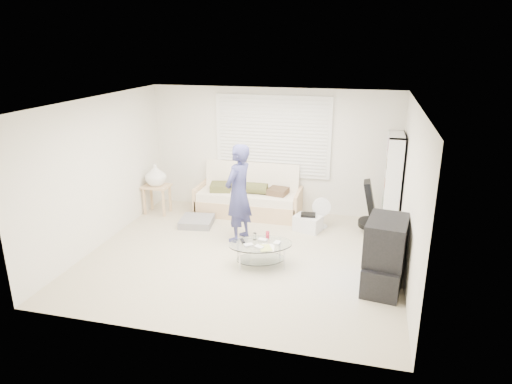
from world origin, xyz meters
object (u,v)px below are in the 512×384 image
(bookshelf, at_px, (392,184))
(tv_unit, at_px, (385,255))
(futon_sofa, at_px, (249,198))
(coffee_table, at_px, (261,248))

(bookshelf, bearing_deg, tv_unit, -93.41)
(futon_sofa, xyz_separation_m, coffee_table, (0.76, -2.14, -0.03))
(futon_sofa, height_order, tv_unit, tv_unit)
(futon_sofa, bearing_deg, tv_unit, -42.05)
(tv_unit, distance_m, coffee_table, 1.86)
(coffee_table, bearing_deg, tv_unit, -6.43)
(bookshelf, relative_size, coffee_table, 1.59)
(futon_sofa, xyz_separation_m, bookshelf, (2.73, -0.24, 0.58))
(tv_unit, bearing_deg, futon_sofa, 137.95)
(futon_sofa, xyz_separation_m, tv_unit, (2.60, -2.35, 0.16))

